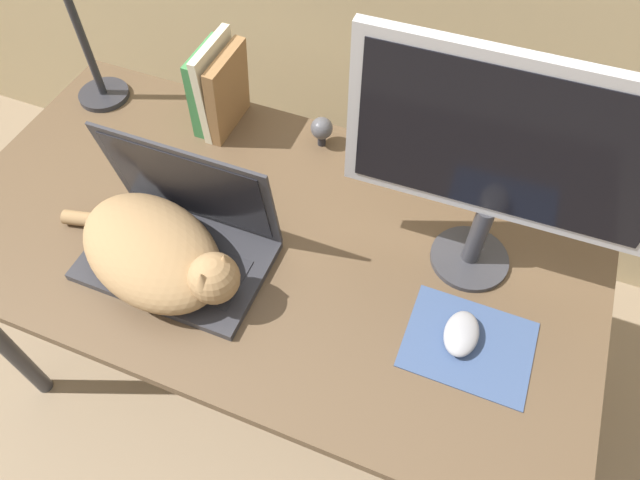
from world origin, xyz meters
The scene contains 8 objects.
desk centered at (0.00, 0.38, 0.64)m, with size 1.43×0.76×0.70m.
laptop centered at (-0.15, 0.27, 0.75)m, with size 0.38×0.24×0.26m.
cat centered at (-0.16, 0.22, 0.77)m, with size 0.47×0.33×0.15m.
external_monitor centered at (0.42, 0.48, 1.01)m, with size 0.56×0.16×0.50m.
mousepad centered at (0.46, 0.28, 0.71)m, with size 0.24×0.19×0.00m.
computer_mouse centered at (0.45, 0.29, 0.72)m, with size 0.07×0.10×0.03m.
book_row centered at (-0.26, 0.67, 0.81)m, with size 0.09×0.17×0.23m.
webcam centered at (0.01, 0.68, 0.75)m, with size 0.05×0.05×0.08m.
Camera 1 is at (0.38, -0.27, 1.70)m, focal length 32.00 mm.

